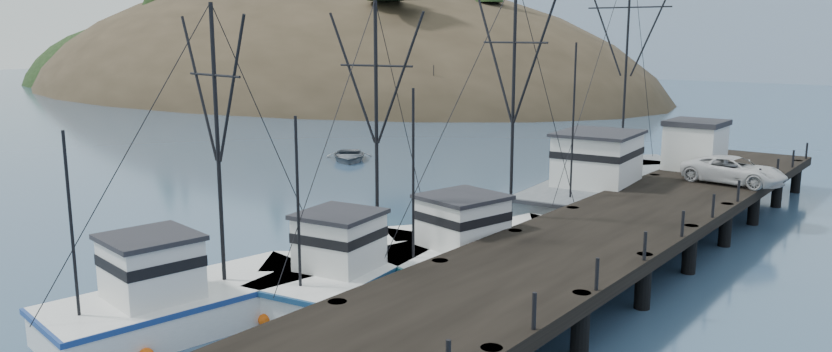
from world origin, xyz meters
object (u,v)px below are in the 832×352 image
at_px(pickup_truck, 734,170).
at_px(pier, 629,223).
at_px(motorboat, 349,160).
at_px(pier_shed, 695,144).
at_px(trawler_far, 491,248).
at_px(work_vessel, 610,188).
at_px(trawler_mid, 198,298).
at_px(trawler_near, 364,267).

bearing_deg(pickup_truck, pier, 178.04).
bearing_deg(motorboat, pier_shed, -39.17).
bearing_deg(trawler_far, work_vessel, 91.66).
height_order(work_vessel, pickup_truck, work_vessel).
xyz_separation_m(pickup_truck, motorboat, (-28.80, 1.93, -2.70)).
height_order(trawler_mid, trawler_far, trawler_far).
bearing_deg(motorboat, trawler_mid, -97.61).
distance_m(work_vessel, pickup_truck, 6.37).
bearing_deg(trawler_far, pier_shed, 81.16).
xyz_separation_m(pier, pier_shed, (-1.49, 13.12, 1.73)).
relative_size(pier_shed, pickup_truck, 0.63).
xyz_separation_m(work_vessel, pier_shed, (3.07, 4.43, 2.19)).
bearing_deg(trawler_mid, motorboat, 124.26).
bearing_deg(trawler_mid, pickup_truck, 68.02).
xyz_separation_m(trawler_mid, pier_shed, (7.24, 28.48, 2.60)).
height_order(trawler_far, pier_shed, trawler_far).
height_order(trawler_far, pickup_truck, trawler_far).
relative_size(trawler_far, pickup_truck, 2.43).
relative_size(trawler_mid, motorboat, 2.14).
bearing_deg(pickup_truck, trawler_mid, 164.61).
bearing_deg(work_vessel, trawler_near, -96.45).
height_order(pickup_truck, motorboat, pickup_truck).
bearing_deg(pier, pickup_truck, 81.45).
distance_m(trawler_mid, pickup_truck, 27.38).
relative_size(pier, trawler_far, 3.60).
distance_m(pier, motorboat, 29.83).
relative_size(pier, trawler_near, 3.96).
xyz_separation_m(pier_shed, pickup_truck, (2.99, -3.14, -0.72)).
distance_m(trawler_near, pickup_truck, 21.12).
xyz_separation_m(trawler_near, trawler_mid, (-2.12, -5.92, -0.00)).
xyz_separation_m(trawler_near, trawler_far, (2.42, 5.23, 0.00)).
bearing_deg(pier, work_vessel, 117.69).
xyz_separation_m(pier, pickup_truck, (1.50, 9.97, 1.01)).
distance_m(pier, trawler_mid, 17.69).
bearing_deg(work_vessel, pickup_truck, 12.01).
distance_m(pier, trawler_near, 11.55).
bearing_deg(pier, trawler_mid, -119.60).
relative_size(pier, motorboat, 8.54).
bearing_deg(motorboat, pier, -65.43).
bearing_deg(trawler_near, pickup_truck, 67.33).
distance_m(trawler_near, pier_shed, 23.27).
height_order(trawler_mid, motorboat, trawler_mid).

